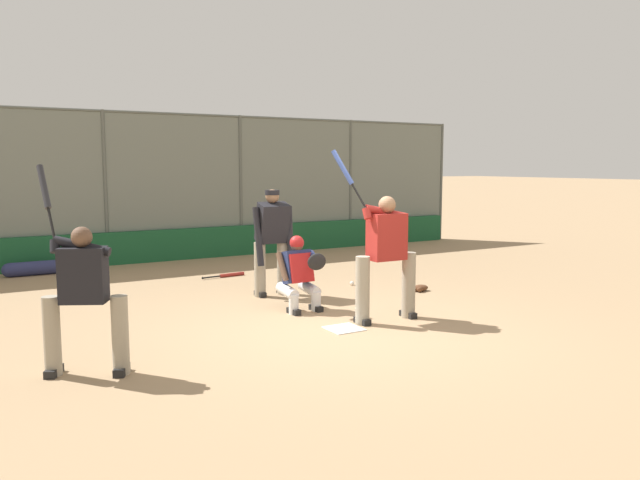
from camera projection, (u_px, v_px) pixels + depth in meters
name	position (u px, v px, depth m)	size (l,w,h in m)	color
ground_plane	(344.00, 329.00, 8.11)	(160.00, 160.00, 0.00)	#9E7F5B
home_plate_marker	(344.00, 329.00, 8.11)	(0.43, 0.43, 0.01)	white
backstop_fence	(177.00, 183.00, 13.91)	(15.49, 0.08, 3.27)	#515651
padding_wall	(180.00, 244.00, 13.99)	(15.10, 0.18, 0.69)	#19512D
bleachers_beyond	(97.00, 231.00, 15.56)	(10.79, 2.50, 1.48)	slate
batter_at_plate	(386.00, 253.00, 8.44)	(1.09, 0.65, 2.33)	gray
catcher_behind_plate	(300.00, 272.00, 9.08)	(0.58, 0.69, 1.10)	silver
umpire_home	(272.00, 239.00, 10.06)	(0.71, 0.43, 1.73)	gray
batter_on_deck	(83.00, 295.00, 6.26)	(0.83, 0.97, 2.13)	gray
spare_bat_near_backstop	(386.00, 257.00, 14.26)	(0.43, 0.84, 0.07)	black
spare_bat_by_padding	(372.00, 249.00, 15.58)	(0.23, 0.88, 0.07)	black
spare_bat_third_base_side	(229.00, 275.00, 11.88)	(0.88, 0.14, 0.07)	black
fielding_glove_on_dirt	(420.00, 288.00, 10.52)	(0.30, 0.23, 0.11)	#56331E
baseball_loose	(352.00, 283.00, 11.05)	(0.07, 0.07, 0.07)	white
equipment_bag_dugout_side	(40.00, 268.00, 12.08)	(1.36, 0.27, 0.27)	navy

